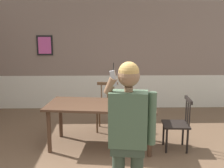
{
  "coord_description": "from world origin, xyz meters",
  "views": [
    {
      "loc": [
        0.04,
        -3.6,
        2.06
      ],
      "look_at": [
        0.12,
        -0.29,
        1.39
      ],
      "focal_mm": 44.06,
      "sensor_mm": 36.0,
      "label": 1
    }
  ],
  "objects_px": {
    "person_figure": "(129,130)",
    "chair_by_doorway": "(178,124)",
    "dining_table": "(101,109)",
    "chair_near_window": "(107,107)"
  },
  "relations": [
    {
      "from": "chair_near_window",
      "to": "person_figure",
      "type": "distance_m",
      "value": 2.77
    },
    {
      "from": "chair_by_doorway",
      "to": "chair_near_window",
      "type": "bearing_deg",
      "value": 54.42
    },
    {
      "from": "dining_table",
      "to": "chair_near_window",
      "type": "xyz_separation_m",
      "value": [
        0.1,
        0.83,
        -0.21
      ]
    },
    {
      "from": "chair_by_doorway",
      "to": "person_figure",
      "type": "distance_m",
      "value": 2.06
    },
    {
      "from": "chair_near_window",
      "to": "dining_table",
      "type": "bearing_deg",
      "value": 89.64
    },
    {
      "from": "dining_table",
      "to": "person_figure",
      "type": "distance_m",
      "value": 1.93
    },
    {
      "from": "person_figure",
      "to": "chair_by_doorway",
      "type": "bearing_deg",
      "value": -112.03
    },
    {
      "from": "chair_by_doorway",
      "to": "person_figure",
      "type": "relative_size",
      "value": 0.53
    },
    {
      "from": "dining_table",
      "to": "person_figure",
      "type": "height_order",
      "value": "person_figure"
    },
    {
      "from": "dining_table",
      "to": "person_figure",
      "type": "relative_size",
      "value": 1.14
    }
  ]
}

